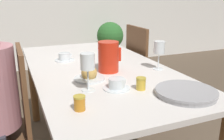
{
  "coord_description": "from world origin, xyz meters",
  "views": [
    {
      "loc": [
        -0.56,
        -1.61,
        1.25
      ],
      "look_at": [
        0.0,
        -0.26,
        0.8
      ],
      "focal_mm": 40.0,
      "sensor_mm": 36.0,
      "label": 1
    }
  ],
  "objects": [
    {
      "name": "teacup_across",
      "position": [
        -0.18,
        0.26,
        0.78
      ],
      "size": [
        0.15,
        0.15,
        0.06
      ],
      "color": "silver",
      "rests_on": "dining_table"
    },
    {
      "name": "dining_table",
      "position": [
        0.0,
        0.0,
        0.65
      ],
      "size": [
        0.91,
        1.76,
        0.75
      ],
      "color": "silver",
      "rests_on": "ground_plane"
    },
    {
      "name": "potted_plant",
      "position": [
        1.04,
        2.32,
        0.52
      ],
      "size": [
        0.45,
        0.45,
        0.79
      ],
      "color": "beige",
      "rests_on": "ground_plane"
    },
    {
      "name": "wine_glass_water",
      "position": [
        0.36,
        -0.22,
        0.9
      ],
      "size": [
        0.08,
        0.08,
        0.2
      ],
      "color": "white",
      "rests_on": "dining_table"
    },
    {
      "name": "jam_jar_red",
      "position": [
        -0.3,
        -0.62,
        0.79
      ],
      "size": [
        0.05,
        0.05,
        0.07
      ],
      "color": "#C67A1E",
      "rests_on": "dining_table"
    },
    {
      "name": "chair_person_side",
      "position": [
        -0.64,
        -0.18,
        0.5
      ],
      "size": [
        0.42,
        0.42,
        0.96
      ],
      "rotation": [
        0.0,
        0.0,
        1.57
      ],
      "color": "brown",
      "rests_on": "ground_plane"
    },
    {
      "name": "bread_plate",
      "position": [
        -0.14,
        -0.24,
        0.78
      ],
      "size": [
        0.19,
        0.19,
        0.1
      ],
      "color": "silver",
      "rests_on": "dining_table"
    },
    {
      "name": "chair_opposite",
      "position": [
        0.64,
        0.39,
        0.5
      ],
      "size": [
        0.42,
        0.42,
        0.96
      ],
      "rotation": [
        0.0,
        0.0,
        -1.57
      ],
      "color": "brown",
      "rests_on": "ground_plane"
    },
    {
      "name": "teacup_near_person",
      "position": [
        -0.05,
        -0.45,
        0.78
      ],
      "size": [
        0.15,
        0.15,
        0.06
      ],
      "color": "silver",
      "rests_on": "dining_table"
    },
    {
      "name": "wine_glass_juice",
      "position": [
        -0.2,
        -0.41,
        0.9
      ],
      "size": [
        0.08,
        0.08,
        0.2
      ],
      "color": "white",
      "rests_on": "dining_table"
    },
    {
      "name": "red_pitcher",
      "position": [
        0.03,
        -0.13,
        0.85
      ],
      "size": [
        0.16,
        0.14,
        0.2
      ],
      "color": "red",
      "rests_on": "dining_table"
    },
    {
      "name": "jam_jar_amber",
      "position": [
        0.07,
        -0.51,
        0.79
      ],
      "size": [
        0.05,
        0.05,
        0.07
      ],
      "color": "gold",
      "rests_on": "dining_table"
    },
    {
      "name": "serving_tray",
      "position": [
        0.24,
        -0.66,
        0.77
      ],
      "size": [
        0.31,
        0.31,
        0.03
      ],
      "color": "#9E9EA3",
      "rests_on": "dining_table"
    }
  ]
}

